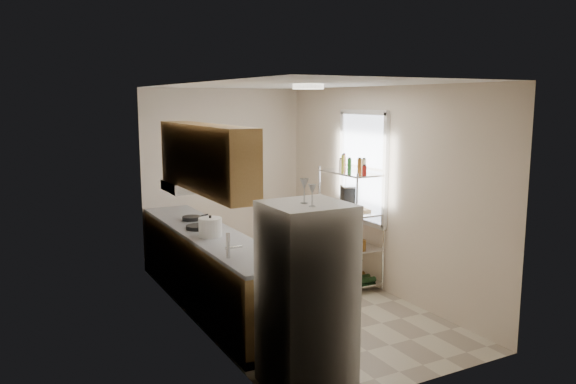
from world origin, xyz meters
name	(u,v)px	position (x,y,z in m)	size (l,w,h in m)	color
room	(295,198)	(0.00, 0.00, 1.30)	(2.52, 4.42, 2.62)	#C1B79C
counter_run	(209,269)	(-0.92, 0.44, 0.45)	(0.63, 3.51, 0.90)	#AE844A
upper_cabinets	(205,158)	(-1.05, 0.10, 1.81)	(0.33, 2.20, 0.72)	#AE844A
range_hood	(187,186)	(-1.00, 0.90, 1.39)	(0.50, 0.60, 0.12)	#B7BABC
window	(363,167)	(1.23, 0.35, 1.55)	(0.06, 1.00, 1.46)	white
bakers_rack	(351,202)	(1.00, 0.30, 1.11)	(0.45, 0.90, 1.73)	silver
ceiling_dome	(308,87)	(0.00, -0.30, 2.57)	(0.34, 0.34, 0.06)	white
refrigerator	(306,297)	(-0.87, -1.77, 0.80)	(0.66, 0.66, 1.60)	silver
wine_glass_a	(304,191)	(-0.90, -1.77, 1.70)	(0.07, 0.07, 0.20)	silver
wine_glass_b	(312,196)	(-0.91, -1.92, 1.69)	(0.06, 0.06, 0.18)	silver
rice_cooker	(210,227)	(-0.97, 0.22, 1.01)	(0.26, 0.26, 0.21)	white
frying_pan_large	(198,227)	(-0.97, 0.63, 0.92)	(0.28, 0.28, 0.05)	black
frying_pan_small	(192,218)	(-0.87, 1.16, 0.92)	(0.24, 0.24, 0.05)	black
cutting_board	(350,209)	(0.98, 0.29, 1.03)	(0.38, 0.49, 0.03)	tan
espresso_machine	(348,196)	(1.13, 0.56, 1.15)	(0.15, 0.23, 0.27)	black
storage_bag	(336,232)	(1.00, 0.63, 0.65)	(0.11, 0.15, 0.17)	maroon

